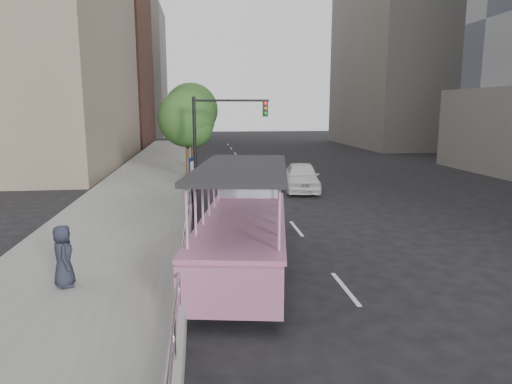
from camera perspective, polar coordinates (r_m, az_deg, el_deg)
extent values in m
plane|color=black|center=(13.79, 4.47, -8.99)|extent=(160.00, 160.00, 0.00)
cube|color=gray|center=(23.37, -14.57, -0.84)|extent=(5.50, 80.00, 0.30)
cube|color=#B0B0AB|center=(15.30, -8.61, -5.23)|extent=(0.24, 30.00, 0.36)
cylinder|color=#B7B7BC|center=(7.64, -10.25, -17.60)|extent=(0.07, 0.07, 0.70)
cylinder|color=#B7B7BC|center=(9.45, -9.60, -11.91)|extent=(0.07, 0.07, 0.70)
cylinder|color=#B7B7BC|center=(11.32, -9.18, -8.08)|extent=(0.07, 0.07, 0.70)
cylinder|color=#B7B7BC|center=(13.24, -8.88, -5.34)|extent=(0.07, 0.07, 0.70)
cylinder|color=#B7B7BC|center=(15.17, -8.66, -3.30)|extent=(0.07, 0.07, 0.70)
cylinder|color=#B7B7BC|center=(17.12, -8.50, -1.72)|extent=(0.07, 0.07, 0.70)
cylinder|color=#B7B7BC|center=(19.08, -8.36, -0.47)|extent=(0.07, 0.07, 0.70)
cylinder|color=#B7B7BC|center=(21.05, -8.25, 0.55)|extent=(0.07, 0.07, 0.70)
cylinder|color=#B7B7BC|center=(23.02, -8.16, 1.40)|extent=(0.07, 0.07, 0.70)
cylinder|color=#B7B7BC|center=(25.00, -8.09, 2.11)|extent=(0.07, 0.07, 0.70)
cylinder|color=#B7B7BC|center=(15.17, -8.66, -3.30)|extent=(0.06, 22.00, 0.06)
cylinder|color=#B7B7BC|center=(15.10, -8.70, -2.08)|extent=(0.06, 22.00, 0.06)
cylinder|color=black|center=(10.84, -7.89, -12.35)|extent=(0.44, 0.84, 0.79)
cylinder|color=black|center=(10.67, 2.68, -12.65)|extent=(0.44, 0.84, 0.79)
cylinder|color=black|center=(13.13, -5.91, -8.21)|extent=(0.44, 0.84, 0.79)
cylinder|color=black|center=(12.98, 2.70, -8.37)|extent=(0.44, 0.84, 0.79)
cylinder|color=black|center=(15.47, -4.54, -5.29)|extent=(0.44, 0.84, 0.79)
cylinder|color=black|center=(15.35, 2.71, -5.40)|extent=(0.44, 0.84, 0.79)
cube|color=#D386BD|center=(13.03, -1.58, -5.95)|extent=(3.41, 7.51, 1.10)
cube|color=#D386BD|center=(17.09, -0.52, -1.23)|extent=(2.45, 2.22, 1.38)
cylinder|color=#D386BD|center=(17.77, -0.39, 0.09)|extent=(2.15, 0.96, 2.08)
cube|color=#9F5D7F|center=(9.51, -3.32, -12.32)|extent=(2.23, 0.68, 1.10)
cube|color=#9F5D7F|center=(12.88, -1.60, -3.36)|extent=(3.56, 7.79, 0.11)
cube|color=black|center=(12.26, -1.75, 2.99)|extent=(3.30, 6.14, 0.12)
cube|color=#98A4B4|center=(15.40, -0.85, 0.97)|extent=(2.03, 0.53, 0.93)
cube|color=#D386BD|center=(15.84, -0.76, 0.26)|extent=(2.07, 1.20, 0.44)
imported|color=white|center=(25.72, 5.71, 1.90)|extent=(2.54, 4.87, 1.58)
imported|color=#222532|center=(12.04, -22.96, -7.39)|extent=(0.70, 0.86, 1.53)
cylinder|color=black|center=(19.18, -8.01, 0.10)|extent=(0.08, 0.08, 2.35)
cube|color=#0B154F|center=(19.03, -8.08, 3.02)|extent=(0.18, 0.57, 0.85)
cube|color=white|center=(19.03, -7.99, 3.03)|extent=(0.11, 0.36, 0.52)
cylinder|color=black|center=(25.32, -7.66, 5.85)|extent=(0.18, 0.18, 5.20)
cylinder|color=black|center=(25.30, -3.17, 11.36)|extent=(4.20, 0.12, 0.12)
cube|color=black|center=(25.50, 1.17, 10.35)|extent=(0.28, 0.22, 0.85)
sphere|color=red|center=(25.37, 1.21, 11.03)|extent=(0.16, 0.16, 0.16)
cylinder|color=#3D261B|center=(28.91, -8.55, 4.27)|extent=(0.22, 0.22, 3.08)
sphere|color=#2B5A24|center=(28.75, -8.68, 9.07)|extent=(3.52, 3.52, 3.52)
sphere|color=#2B5A24|center=(28.46, -7.85, 7.97)|extent=(2.42, 2.42, 2.42)
cylinder|color=#3D261B|center=(34.86, -8.00, 5.64)|extent=(0.22, 0.22, 3.47)
sphere|color=#2B5A24|center=(34.74, -8.11, 10.13)|extent=(3.97, 3.97, 3.97)
sphere|color=#2B5A24|center=(34.45, -7.42, 9.11)|extent=(2.73, 2.73, 2.73)
cube|color=brown|center=(63.21, -22.12, 17.34)|extent=(18.00, 16.00, 26.00)
cube|color=gray|center=(62.83, 21.58, 20.20)|extent=(20.00, 20.00, 32.00)
cube|color=gray|center=(78.08, -17.44, 13.94)|extent=(16.00, 14.00, 20.00)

